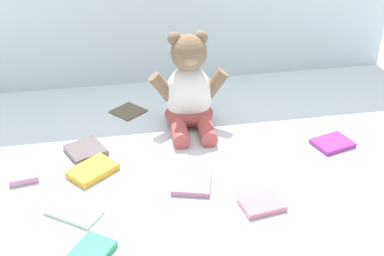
{
  "coord_description": "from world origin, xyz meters",
  "views": [
    {
      "loc": [
        -0.19,
        -1.2,
        0.75
      ],
      "look_at": [
        0.01,
        -0.1,
        0.1
      ],
      "focal_mm": 44.23,
      "sensor_mm": 36.0,
      "label": 1
    }
  ],
  "objects": [
    {
      "name": "book_case_1",
      "position": [
        -0.45,
        -0.09,
        0.01
      ],
      "size": [
        0.09,
        0.13,
        0.02
      ],
      "primitive_type": "cube",
      "rotation": [
        0.0,
        0.0,
        3.29
      ],
      "color": "#B67D9A",
      "rests_on": "ground_plane"
    },
    {
      "name": "ground_plane",
      "position": [
        0.0,
        0.0,
        0.0
      ],
      "size": [
        3.2,
        3.2,
        0.0
      ],
      "primitive_type": "plane",
      "color": "silver"
    },
    {
      "name": "book_case_4",
      "position": [
        0.14,
        -0.34,
        0.01
      ],
      "size": [
        0.11,
        0.09,
        0.02
      ],
      "primitive_type": "cube",
      "rotation": [
        0.0,
        0.0,
        1.73
      ],
      "color": "#C17388",
      "rests_on": "ground_plane"
    },
    {
      "name": "book_case_3",
      "position": [
        -0.26,
        -0.12,
        0.01
      ],
      "size": [
        0.15,
        0.14,
        0.02
      ],
      "primitive_type": "cube",
      "rotation": [
        0.0,
        0.0,
        2.25
      ],
      "color": "gold",
      "rests_on": "ground_plane"
    },
    {
      "name": "book_case_5",
      "position": [
        -0.31,
        -0.28,
        0.01
      ],
      "size": [
        0.15,
        0.14,
        0.01
      ],
      "primitive_type": "cube",
      "rotation": [
        0.0,
        0.0,
        0.94
      ],
      "color": "white",
      "rests_on": "ground_plane"
    },
    {
      "name": "book_case_6",
      "position": [
        -0.27,
        -0.43,
        0.01
      ],
      "size": [
        0.11,
        0.12,
        0.02
      ],
      "primitive_type": "cube",
      "rotation": [
        0.0,
        0.0,
        5.67
      ],
      "color": "#25945A",
      "rests_on": "ground_plane"
    },
    {
      "name": "book_case_7",
      "position": [
        -0.01,
        -0.22,
        0.01
      ],
      "size": [
        0.13,
        0.14,
        0.02
      ],
      "primitive_type": "cube",
      "rotation": [
        0.0,
        0.0,
        2.86
      ],
      "color": "#B16D8E",
      "rests_on": "ground_plane"
    },
    {
      "name": "book_case_8",
      "position": [
        -0.15,
        0.21,
        0.0
      ],
      "size": [
        0.13,
        0.13,
        0.01
      ],
      "primitive_type": "cube",
      "rotation": [
        0.0,
        0.0,
        3.84
      ],
      "color": "brown",
      "rests_on": "ground_plane"
    },
    {
      "name": "teddy_bear",
      "position": [
        0.04,
        0.1,
        0.11
      ],
      "size": [
        0.25,
        0.22,
        0.3
      ],
      "rotation": [
        0.0,
        0.0,
        -0.05
      ],
      "color": "white",
      "rests_on": "ground_plane"
    },
    {
      "name": "book_case_2",
      "position": [
        -0.28,
        -0.02,
        0.01
      ],
      "size": [
        0.13,
        0.13,
        0.02
      ],
      "primitive_type": "cube",
      "rotation": [
        0.0,
        0.0,
        3.56
      ],
      "color": "#5E5151",
      "rests_on": "ground_plane"
    },
    {
      "name": "book_case_0",
      "position": [
        0.43,
        -0.11,
        0.01
      ],
      "size": [
        0.13,
        0.11,
        0.01
      ],
      "primitive_type": "cube",
      "rotation": [
        0.0,
        0.0,
        4.98
      ],
      "color": "#97288D",
      "rests_on": "ground_plane"
    }
  ]
}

